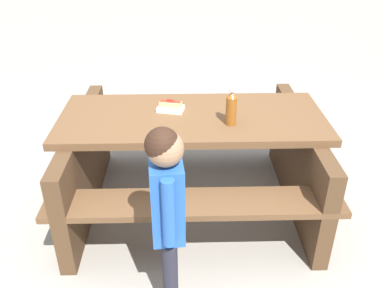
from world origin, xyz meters
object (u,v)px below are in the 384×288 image
object	(u,v)px
soda_bottle	(231,108)
child_in_coat	(167,203)
hotdog_tray	(171,107)
picnic_table	(192,154)

from	to	relation	value
soda_bottle	child_in_coat	bearing A→B (deg)	65.63
hotdog_tray	picnic_table	bearing A→B (deg)	154.59
soda_bottle	hotdog_tray	bearing A→B (deg)	-26.46
picnic_table	child_in_coat	distance (m)	0.98
soda_bottle	hotdog_tray	size ratio (longest dim) A/B	1.24
picnic_table	child_in_coat	xyz separation A→B (m)	(0.11, 0.93, 0.28)
picnic_table	child_in_coat	bearing A→B (deg)	83.12
hotdog_tray	child_in_coat	size ratio (longest dim) A/B	0.17
soda_bottle	child_in_coat	world-z (taller)	child_in_coat
soda_bottle	picnic_table	bearing A→B (deg)	-27.08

